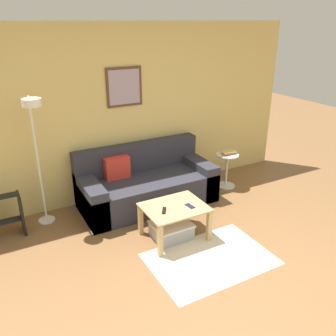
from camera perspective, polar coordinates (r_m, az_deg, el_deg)
ground_plane at (r=3.76m, az=13.18°, el=-20.89°), size 16.00×16.00×0.00m
wall_back at (r=5.36m, az=-6.26°, el=8.74°), size 5.60×0.09×2.55m
area_rug at (r=4.27m, az=6.81°, el=-14.26°), size 1.40×0.96×0.01m
couch at (r=5.29m, az=-3.57°, el=-2.69°), size 1.97×0.90×0.85m
coffee_table at (r=4.44m, az=1.04°, el=-7.19°), size 0.76×0.61×0.44m
storage_bin at (r=4.56m, az=0.53°, el=-9.92°), size 0.48×0.41×0.20m
floor_lamp at (r=4.60m, az=-20.48°, el=5.00°), size 0.22×0.44×1.73m
side_table at (r=5.87m, az=9.40°, el=0.12°), size 0.36×0.36×0.56m
book_stack at (r=5.80m, az=9.68°, el=2.47°), size 0.24×0.15×0.05m
remote_control at (r=4.29m, az=-0.65°, el=-6.82°), size 0.11×0.15×0.02m
cell_phone at (r=4.40m, az=3.53°, el=-6.10°), size 0.08×0.15×0.01m
step_stool at (r=4.95m, az=-24.92°, el=-6.96°), size 0.46×0.28×0.54m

